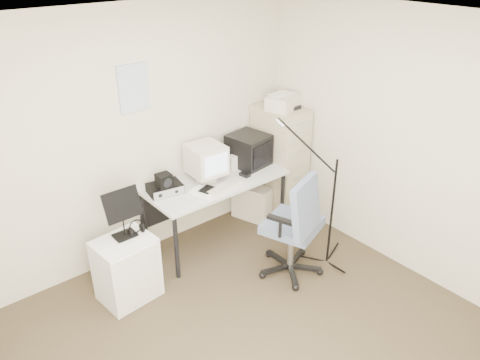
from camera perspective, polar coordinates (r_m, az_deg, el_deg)
floor at (r=4.09m, az=2.69°, el=-19.21°), size 3.60×3.60×0.01m
ceiling at (r=2.85m, az=3.83°, el=17.98°), size 3.60×3.60×0.01m
wall_back at (r=4.63m, az=-12.07°, el=5.03°), size 3.60×0.02×2.50m
wall_right at (r=4.59m, az=20.04°, el=3.70°), size 0.02×3.60×2.50m
wall_calendar at (r=4.46m, az=-12.85°, el=10.88°), size 0.30×0.02×0.44m
filing_cabinet at (r=5.49m, az=4.77°, el=2.31°), size 0.40×0.60×1.30m
printer at (r=5.20m, az=5.34°, el=9.45°), size 0.45×0.37×0.15m
desk at (r=5.05m, az=-2.92°, el=-3.63°), size 1.50×0.70×0.73m
crt_monitor at (r=4.82m, az=-4.15°, el=2.15°), size 0.36×0.38×0.38m
crt_tv at (r=5.14m, az=1.06°, el=3.71°), size 0.43×0.45×0.34m
desk_speaker at (r=5.06m, az=-0.93°, el=2.15°), size 0.09×0.09×0.16m
keyboard at (r=4.69m, az=-1.95°, el=-0.92°), size 0.45×0.23×0.02m
mouse at (r=4.93m, az=0.59°, el=0.66°), size 0.08×0.12×0.03m
radio_receiver at (r=4.66m, az=-9.15°, el=-1.00°), size 0.36×0.28×0.09m
radio_speaker at (r=4.56m, az=-9.25°, el=-0.07°), size 0.14×0.13×0.14m
papers at (r=4.63m, az=-4.37°, el=-1.44°), size 0.27×0.32×0.02m
pc_tower at (r=5.49m, az=1.46°, el=-2.74°), size 0.33×0.49×0.42m
office_chair at (r=4.48m, az=6.40°, el=-5.26°), size 0.82×0.82×1.12m
side_cart at (r=4.42m, az=-13.64°, el=-10.50°), size 0.53×0.44×0.62m
music_stand at (r=4.17m, az=-14.19°, el=-3.93°), size 0.36×0.25×0.48m
headphones at (r=4.28m, az=-12.55°, el=-5.86°), size 0.20×0.20×0.03m
mic_stand at (r=4.58m, az=11.32°, el=-2.06°), size 0.03×0.03×1.51m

